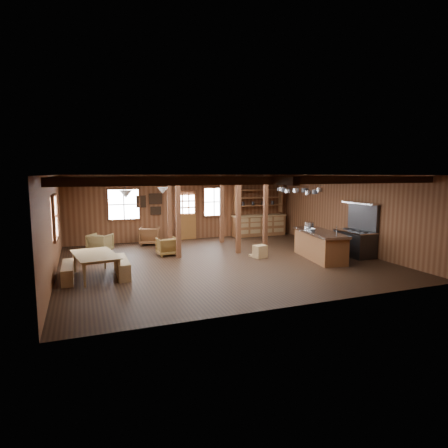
% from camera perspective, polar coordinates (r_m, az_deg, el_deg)
% --- Properties ---
extents(room, '(10.04, 9.04, 2.84)m').
position_cam_1_polar(room, '(12.06, -0.30, 0.81)').
color(room, black).
rests_on(room, ground).
extents(ceiling_joists, '(9.80, 8.82, 0.18)m').
position_cam_1_polar(ceiling_joists, '(12.14, -0.60, 6.91)').
color(ceiling_joists, black).
rests_on(ceiling_joists, ceiling).
extents(timber_posts, '(3.95, 2.35, 2.80)m').
position_cam_1_polar(timber_posts, '(14.18, -1.31, 1.83)').
color(timber_posts, '#432513').
rests_on(timber_posts, floor).
extents(back_door, '(1.02, 0.08, 2.15)m').
position_cam_1_polar(back_door, '(16.33, -5.83, 0.73)').
color(back_door, brown).
rests_on(back_door, floor).
extents(window_back_left, '(1.32, 0.06, 1.32)m').
position_cam_1_polar(window_back_left, '(15.79, -15.03, 2.90)').
color(window_back_left, white).
rests_on(window_back_left, wall_back).
extents(window_back_right, '(1.02, 0.06, 1.32)m').
position_cam_1_polar(window_back_right, '(16.65, -1.55, 3.39)').
color(window_back_right, white).
rests_on(window_back_right, wall_back).
extents(window_left, '(0.14, 1.24, 1.32)m').
position_cam_1_polar(window_left, '(11.78, -24.42, 0.95)').
color(window_left, white).
rests_on(window_left, wall_back).
extents(notice_boards, '(1.08, 0.03, 0.90)m').
position_cam_1_polar(notice_boards, '(15.94, -11.09, 3.20)').
color(notice_boards, beige).
rests_on(notice_boards, wall_back).
extents(back_counter, '(2.55, 0.60, 2.45)m').
position_cam_1_polar(back_counter, '(17.33, 5.31, 0.20)').
color(back_counter, brown).
rests_on(back_counter, floor).
extents(pendant_lamps, '(1.86, 2.36, 0.66)m').
position_cam_1_polar(pendant_lamps, '(12.37, -11.80, 4.78)').
color(pendant_lamps, '#303033').
rests_on(pendant_lamps, ceiling).
extents(pot_rack, '(0.42, 3.00, 0.43)m').
position_cam_1_polar(pot_rack, '(13.68, 10.76, 5.14)').
color(pot_rack, '#303033').
rests_on(pot_rack, ceiling).
extents(kitchen_island, '(1.28, 2.61, 1.20)m').
position_cam_1_polar(kitchen_island, '(12.94, 14.37, -3.09)').
color(kitchen_island, brown).
rests_on(kitchen_island, floor).
extents(step_stool, '(0.56, 0.46, 0.43)m').
position_cam_1_polar(step_stool, '(12.83, 5.50, -4.18)').
color(step_stool, olive).
rests_on(step_stool, floor).
extents(commercial_range, '(0.79, 1.51, 1.86)m').
position_cam_1_polar(commercial_range, '(13.80, 19.46, -2.08)').
color(commercial_range, '#303033').
rests_on(commercial_range, floor).
extents(dining_table, '(1.31, 2.00, 0.66)m').
position_cam_1_polar(dining_table, '(10.95, -18.79, -6.00)').
color(dining_table, olive).
rests_on(dining_table, floor).
extents(bench_wall, '(0.29, 1.55, 0.43)m').
position_cam_1_polar(bench_wall, '(10.98, -22.70, -6.77)').
color(bench_wall, olive).
rests_on(bench_wall, floor).
extents(bench_aisle, '(0.31, 1.67, 0.46)m').
position_cam_1_polar(bench_aisle, '(11.01, -15.30, -6.31)').
color(bench_aisle, olive).
rests_on(bench_aisle, floor).
extents(armchair_a, '(0.70, 0.72, 0.62)m').
position_cam_1_polar(armchair_a, '(13.29, -8.68, -3.39)').
color(armchair_a, brown).
rests_on(armchair_a, floor).
extents(armchair_b, '(0.96, 0.97, 0.70)m').
position_cam_1_polar(armchair_b, '(15.41, -11.26, -1.78)').
color(armchair_b, brown).
rests_on(armchair_b, floor).
extents(armchair_c, '(1.01, 1.02, 0.68)m').
position_cam_1_polar(armchair_c, '(14.36, -18.35, -2.76)').
color(armchair_c, olive).
rests_on(armchair_c, floor).
extents(counter_pot, '(0.33, 0.33, 0.20)m').
position_cam_1_polar(counter_pot, '(13.61, 12.86, -0.14)').
color(counter_pot, '#B4B7BB').
rests_on(counter_pot, kitchen_island).
extents(bowl, '(0.33, 0.33, 0.07)m').
position_cam_1_polar(bowl, '(12.98, 13.16, -0.80)').
color(bowl, silver).
rests_on(bowl, kitchen_island).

